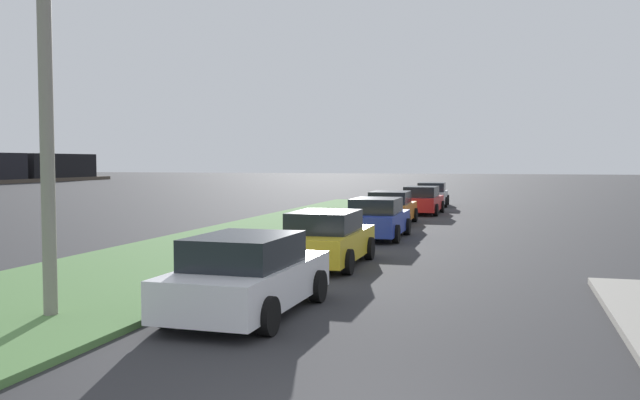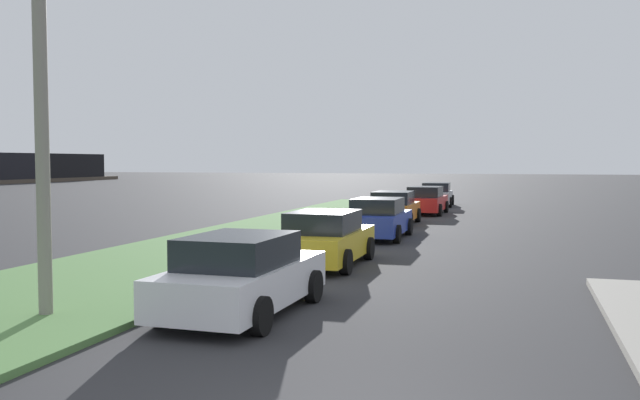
# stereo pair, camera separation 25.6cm
# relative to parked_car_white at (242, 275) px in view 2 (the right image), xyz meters

# --- Properties ---
(grass_median) EXTENTS (60.00, 6.00, 0.12)m
(grass_median) POSITION_rel_parked_car_white_xyz_m (5.03, 4.37, -0.66)
(grass_median) COLOR #517F42
(grass_median) RESTS_ON ground
(parked_car_white) EXTENTS (4.34, 2.09, 1.47)m
(parked_car_white) POSITION_rel_parked_car_white_xyz_m (0.00, 0.00, 0.00)
(parked_car_white) COLOR silver
(parked_car_white) RESTS_ON ground
(parked_car_yellow) EXTENTS (4.31, 2.05, 1.47)m
(parked_car_yellow) POSITION_rel_parked_car_white_xyz_m (6.00, 0.17, 0.00)
(parked_car_yellow) COLOR gold
(parked_car_yellow) RESTS_ON ground
(parked_car_blue) EXTENTS (4.32, 2.06, 1.47)m
(parked_car_blue) POSITION_rel_parked_car_white_xyz_m (12.69, 0.09, 0.00)
(parked_car_blue) COLOR #23389E
(parked_car_blue) RESTS_ON ground
(parked_car_orange) EXTENTS (4.33, 2.07, 1.47)m
(parked_car_orange) POSITION_rel_parked_car_white_xyz_m (18.33, 0.57, 0.00)
(parked_car_orange) COLOR orange
(parked_car_orange) RESTS_ON ground
(parked_car_red) EXTENTS (4.33, 2.07, 1.47)m
(parked_car_red) POSITION_rel_parked_car_white_xyz_m (24.61, -0.00, 0.00)
(parked_car_red) COLOR red
(parked_car_red) RESTS_ON ground
(parked_car_silver) EXTENTS (4.38, 2.18, 1.47)m
(parked_car_silver) POSITION_rel_parked_car_white_xyz_m (31.34, 0.23, 0.00)
(parked_car_silver) COLOR #B2B5BA
(parked_car_silver) RESTS_ON ground
(streetlight) EXTENTS (0.65, 2.87, 7.50)m
(streetlight) POSITION_rel_parked_car_white_xyz_m (-1.36, 2.77, 3.67)
(streetlight) COLOR gray
(streetlight) RESTS_ON ground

